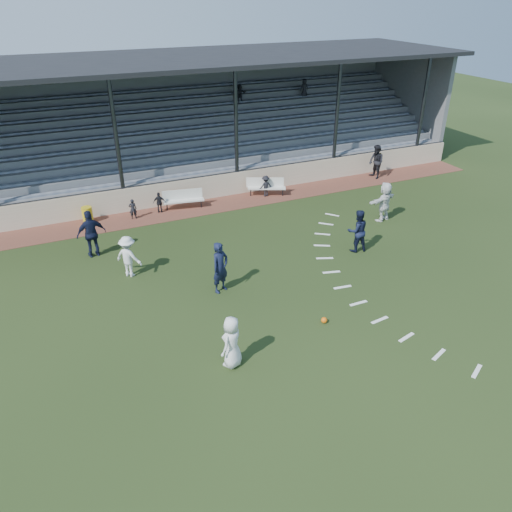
{
  "coord_description": "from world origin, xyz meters",
  "views": [
    {
      "loc": [
        -6.47,
        -11.91,
        9.88
      ],
      "look_at": [
        0.0,
        2.5,
        1.3
      ],
      "focal_mm": 35.0,
      "sensor_mm": 36.0,
      "label": 1
    }
  ],
  "objects": [
    {
      "name": "sub_left_near",
      "position": [
        -2.84,
        10.51,
        0.52
      ],
      "size": [
        0.39,
        0.28,
        1.0
      ],
      "primitive_type": "imported",
      "rotation": [
        0.0,
        0.0,
        3.01
      ],
      "color": "black",
      "rests_on": "cinder_track"
    },
    {
      "name": "grandstand",
      "position": [
        0.0,
        16.26,
        2.2
      ],
      "size": [
        34.6,
        9.0,
        6.61
      ],
      "color": "slate",
      "rests_on": "ground"
    },
    {
      "name": "player_navy_lead",
      "position": [
        -1.28,
        2.78,
        0.97
      ],
      "size": [
        0.84,
        0.72,
        1.95
      ],
      "primitive_type": "imported",
      "rotation": [
        0.0,
        0.0,
        0.44
      ],
      "color": "#121832",
      "rests_on": "ground"
    },
    {
      "name": "bench_right",
      "position": [
        4.25,
        10.69,
        0.58
      ],
      "size": [
        1.99,
        1.25,
        0.95
      ],
      "rotation": [
        0.0,
        0.0,
        -0.42
      ],
      "color": "silver",
      "rests_on": "cinder_track"
    },
    {
      "name": "official",
      "position": [
        11.19,
        10.57,
        0.98
      ],
      "size": [
        0.73,
        0.93,
        1.91
      ],
      "primitive_type": "imported",
      "rotation": [
        0.0,
        0.0,
        4.72
      ],
      "color": "black",
      "rests_on": "cinder_track"
    },
    {
      "name": "penalty_arc",
      "position": [
        4.12,
        0.0,
        0.01
      ],
      "size": [
        3.89,
        14.63,
        0.01
      ],
      "color": "white",
      "rests_on": "ground"
    },
    {
      "name": "ground",
      "position": [
        0.0,
        0.0,
        0.0
      ],
      "size": [
        90.0,
        90.0,
        0.0
      ],
      "primitive_type": "plane",
      "color": "#213214",
      "rests_on": "ground"
    },
    {
      "name": "player_navy_mid",
      "position": [
        5.03,
        3.41,
        0.92
      ],
      "size": [
        0.99,
        0.82,
        1.84
      ],
      "primitive_type": "imported",
      "rotation": [
        0.0,
        0.0,
        3.0
      ],
      "color": "#121832",
      "rests_on": "ground"
    },
    {
      "name": "retaining_wall",
      "position": [
        0.0,
        11.55,
        0.6
      ],
      "size": [
        34.0,
        0.18,
        1.2
      ],
      "primitive_type": "cube",
      "color": "beige",
      "rests_on": "ground"
    },
    {
      "name": "player_white_wing",
      "position": [
        -4.09,
        5.24,
        0.83
      ],
      "size": [
        1.18,
        1.2,
        1.65
      ],
      "primitive_type": "imported",
      "rotation": [
        0.0,
        0.0,
        2.34
      ],
      "color": "white",
      "rests_on": "ground"
    },
    {
      "name": "player_white_lead",
      "position": [
        -2.41,
        -1.17,
        0.83
      ],
      "size": [
        0.96,
        0.91,
        1.66
      ],
      "primitive_type": "imported",
      "rotation": [
        0.0,
        0.0,
        3.8
      ],
      "color": "white",
      "rests_on": "ground"
    },
    {
      "name": "player_white_back",
      "position": [
        7.99,
        5.53,
        0.94
      ],
      "size": [
        1.84,
        1.04,
        1.89
      ],
      "primitive_type": "imported",
      "rotation": [
        0.0,
        0.0,
        3.44
      ],
      "color": "white",
      "rests_on": "ground"
    },
    {
      "name": "trash_bin",
      "position": [
        -4.9,
        10.94,
        0.41
      ],
      "size": [
        0.49,
        0.49,
        0.78
      ],
      "primitive_type": "cylinder",
      "color": "gold",
      "rests_on": "cinder_track"
    },
    {
      "name": "football",
      "position": [
        1.14,
        -0.5,
        0.1
      ],
      "size": [
        0.21,
        0.21,
        0.21
      ],
      "primitive_type": "sphere",
      "color": "orange",
      "rests_on": "ground"
    },
    {
      "name": "sub_left_far",
      "position": [
        -1.49,
        10.74,
        0.54
      ],
      "size": [
        0.65,
        0.42,
        1.03
      ],
      "primitive_type": "imported",
      "rotation": [
        0.0,
        0.0,
        2.84
      ],
      "color": "black",
      "rests_on": "cinder_track"
    },
    {
      "name": "cinder_track",
      "position": [
        0.0,
        10.5,
        0.01
      ],
      "size": [
        34.0,
        2.0,
        0.02
      ],
      "primitive_type": "cube",
      "color": "brown",
      "rests_on": "ground"
    },
    {
      "name": "player_navy_wing",
      "position": [
        -5.11,
        7.46,
        1.01
      ],
      "size": [
        1.23,
        0.63,
        2.01
      ],
      "primitive_type": "imported",
      "rotation": [
        0.0,
        0.0,
        3.26
      ],
      "color": "#121832",
      "rests_on": "ground"
    },
    {
      "name": "sub_right",
      "position": [
        4.17,
        10.56,
        0.58
      ],
      "size": [
        0.74,
        0.43,
        1.13
      ],
      "primitive_type": "imported",
      "rotation": [
        0.0,
        0.0,
        3.16
      ],
      "color": "black",
      "rests_on": "cinder_track"
    },
    {
      "name": "bench_left",
      "position": [
        -0.28,
        10.77,
        0.58
      ],
      "size": [
        2.04,
        0.8,
        0.95
      ],
      "rotation": [
        0.0,
        0.0,
        -0.18
      ],
      "color": "silver",
      "rests_on": "cinder_track"
    }
  ]
}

